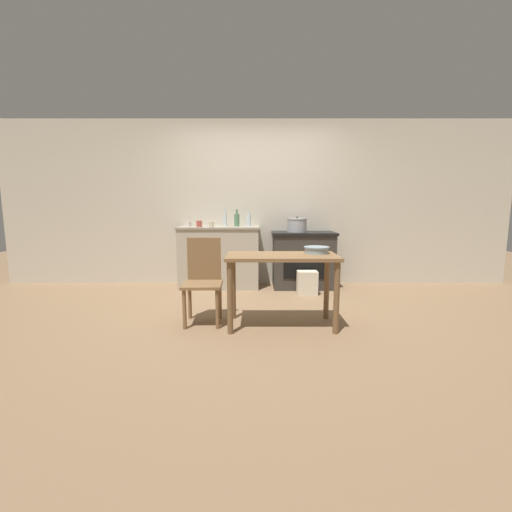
{
  "coord_description": "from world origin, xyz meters",
  "views": [
    {
      "loc": [
        -0.01,
        -3.87,
        1.22
      ],
      "look_at": [
        0.0,
        0.42,
        0.6
      ],
      "focal_mm": 24.0,
      "sensor_mm": 36.0,
      "label": 1
    }
  ],
  "objects_px": {
    "stock_pot": "(296,225)",
    "cup_center_right": "(188,224)",
    "cup_center_left": "(211,224)",
    "chair": "(203,278)",
    "mixing_bowl_large": "(316,249)",
    "bottle_far_left": "(248,220)",
    "bottle_mid_left": "(224,219)",
    "cup_center": "(199,224)",
    "stove": "(302,260)",
    "work_table": "(281,267)",
    "bottle_left": "(236,220)",
    "flour_sack": "(307,283)"
  },
  "relations": [
    {
      "from": "stock_pot",
      "to": "chair",
      "type": "bearing_deg",
      "value": -126.54
    },
    {
      "from": "cup_center_left",
      "to": "cup_center",
      "type": "relative_size",
      "value": 0.84
    },
    {
      "from": "stock_pot",
      "to": "cup_center_right",
      "type": "relative_size",
      "value": 3.67
    },
    {
      "from": "stove",
      "to": "cup_center_right",
      "type": "relative_size",
      "value": 11.57
    },
    {
      "from": "flour_sack",
      "to": "cup_center_left",
      "type": "relative_size",
      "value": 4.25
    },
    {
      "from": "flour_sack",
      "to": "stock_pot",
      "type": "height_order",
      "value": "stock_pot"
    },
    {
      "from": "bottle_mid_left",
      "to": "stock_pot",
      "type": "bearing_deg",
      "value": -3.44
    },
    {
      "from": "work_table",
      "to": "cup_center_left",
      "type": "height_order",
      "value": "cup_center_left"
    },
    {
      "from": "stove",
      "to": "stock_pot",
      "type": "xyz_separation_m",
      "value": [
        -0.1,
        -0.01,
        0.53
      ]
    },
    {
      "from": "stove",
      "to": "work_table",
      "type": "height_order",
      "value": "stove"
    },
    {
      "from": "stove",
      "to": "stock_pot",
      "type": "distance_m",
      "value": 0.54
    },
    {
      "from": "mixing_bowl_large",
      "to": "bottle_far_left",
      "type": "distance_m",
      "value": 1.9
    },
    {
      "from": "bottle_mid_left",
      "to": "cup_center",
      "type": "relative_size",
      "value": 2.97
    },
    {
      "from": "stove",
      "to": "cup_center_left",
      "type": "xyz_separation_m",
      "value": [
        -1.37,
        -0.11,
        0.54
      ]
    },
    {
      "from": "bottle_far_left",
      "to": "bottle_left",
      "type": "distance_m",
      "value": 0.18
    },
    {
      "from": "work_table",
      "to": "mixing_bowl_large",
      "type": "relative_size",
      "value": 4.24
    },
    {
      "from": "chair",
      "to": "bottle_left",
      "type": "bearing_deg",
      "value": 79.14
    },
    {
      "from": "mixing_bowl_large",
      "to": "cup_center",
      "type": "distance_m",
      "value": 2.14
    },
    {
      "from": "cup_center_right",
      "to": "cup_center",
      "type": "bearing_deg",
      "value": -5.49
    },
    {
      "from": "work_table",
      "to": "stock_pot",
      "type": "bearing_deg",
      "value": 78.39
    },
    {
      "from": "cup_center_right",
      "to": "cup_center_left",
      "type": "bearing_deg",
      "value": -6.95
    },
    {
      "from": "bottle_far_left",
      "to": "cup_center_right",
      "type": "relative_size",
      "value": 2.95
    },
    {
      "from": "work_table",
      "to": "cup_center_right",
      "type": "xyz_separation_m",
      "value": [
        -1.27,
        1.66,
        0.35
      ]
    },
    {
      "from": "work_table",
      "to": "flour_sack",
      "type": "relative_size",
      "value": 3.38
    },
    {
      "from": "bottle_mid_left",
      "to": "flour_sack",
      "type": "bearing_deg",
      "value": -23.0
    },
    {
      "from": "chair",
      "to": "cup_center_right",
      "type": "relative_size",
      "value": 10.96
    },
    {
      "from": "mixing_bowl_large",
      "to": "cup_center_left",
      "type": "bearing_deg",
      "value": 130.35
    },
    {
      "from": "stove",
      "to": "work_table",
      "type": "xyz_separation_m",
      "value": [
        -0.45,
        -1.73,
        0.19
      ]
    },
    {
      "from": "flour_sack",
      "to": "chair",
      "type": "bearing_deg",
      "value": -138.16
    },
    {
      "from": "flour_sack",
      "to": "cup_center",
      "type": "distance_m",
      "value": 1.8
    },
    {
      "from": "work_table",
      "to": "cup_center_right",
      "type": "height_order",
      "value": "cup_center_right"
    },
    {
      "from": "chair",
      "to": "cup_center_right",
      "type": "height_order",
      "value": "cup_center_right"
    },
    {
      "from": "chair",
      "to": "cup_center_right",
      "type": "distance_m",
      "value": 1.66
    },
    {
      "from": "mixing_bowl_large",
      "to": "bottle_left",
      "type": "relative_size",
      "value": 1.03
    },
    {
      "from": "bottle_far_left",
      "to": "bottle_mid_left",
      "type": "bearing_deg",
      "value": -172.5
    },
    {
      "from": "work_table",
      "to": "cup_center_left",
      "type": "distance_m",
      "value": 1.9
    },
    {
      "from": "flour_sack",
      "to": "bottle_far_left",
      "type": "bearing_deg",
      "value": 146.35
    },
    {
      "from": "stock_pot",
      "to": "bottle_far_left",
      "type": "bearing_deg",
      "value": 171.19
    },
    {
      "from": "mixing_bowl_large",
      "to": "work_table",
      "type": "bearing_deg",
      "value": -163.77
    },
    {
      "from": "chair",
      "to": "flour_sack",
      "type": "xyz_separation_m",
      "value": [
        1.28,
        1.15,
        -0.31
      ]
    },
    {
      "from": "bottle_far_left",
      "to": "bottle_mid_left",
      "type": "distance_m",
      "value": 0.36
    },
    {
      "from": "mixing_bowl_large",
      "to": "stock_pot",
      "type": "bearing_deg",
      "value": 90.5
    },
    {
      "from": "cup_center",
      "to": "cup_center_right",
      "type": "relative_size",
      "value": 1.13
    },
    {
      "from": "stove",
      "to": "cup_center_left",
      "type": "bearing_deg",
      "value": -175.36
    },
    {
      "from": "chair",
      "to": "mixing_bowl_large",
      "type": "bearing_deg",
      "value": -3.23
    },
    {
      "from": "bottle_mid_left",
      "to": "cup_center_right",
      "type": "distance_m",
      "value": 0.55
    },
    {
      "from": "work_table",
      "to": "mixing_bowl_large",
      "type": "distance_m",
      "value": 0.42
    },
    {
      "from": "stove",
      "to": "bottle_left",
      "type": "height_order",
      "value": "bottle_left"
    },
    {
      "from": "work_table",
      "to": "chair",
      "type": "height_order",
      "value": "chair"
    },
    {
      "from": "chair",
      "to": "stock_pot",
      "type": "height_order",
      "value": "stock_pot"
    }
  ]
}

